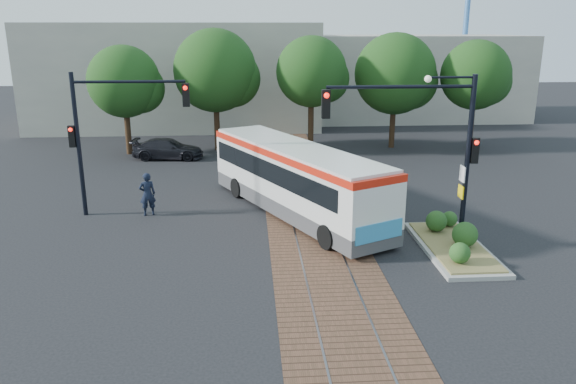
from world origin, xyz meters
name	(u,v)px	position (x,y,z in m)	size (l,w,h in m)	color
ground	(318,243)	(0.00, 0.00, 0.00)	(120.00, 120.00, 0.00)	black
trackbed	(307,209)	(0.00, 4.00, 0.01)	(3.60, 40.00, 0.02)	brown
tree_row	(306,74)	(1.21, 16.42, 4.85)	(26.40, 5.60, 7.67)	#382314
warehouses	(271,75)	(-0.53, 28.75, 3.81)	(40.00, 13.00, 8.00)	#ADA899
city_bus	(295,176)	(-0.55, 3.50, 1.65)	(7.03, 10.94, 2.97)	#424245
traffic_island	(453,240)	(4.82, -0.90, 0.33)	(2.20, 5.20, 1.13)	gray
signal_pole_main	(435,136)	(3.86, -0.81, 4.16)	(5.49, 0.46, 6.00)	black
signal_pole_left	(105,125)	(-8.37, 4.00, 3.86)	(4.99, 0.34, 6.00)	black
officer	(147,194)	(-6.80, 3.75, 0.93)	(0.68, 0.45, 1.87)	black
parked_car	(168,149)	(-7.38, 14.43, 0.61)	(1.72, 4.23, 1.23)	black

